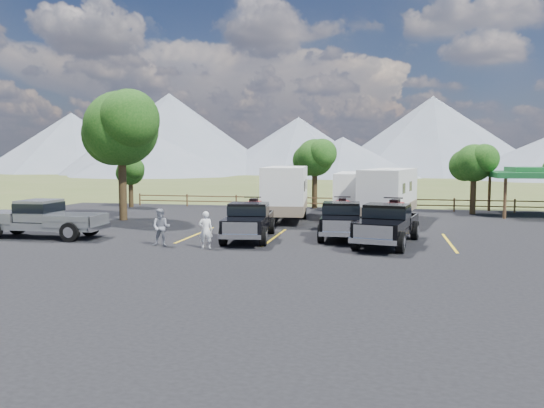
% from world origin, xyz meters
% --- Properties ---
extents(ground, '(320.00, 320.00, 0.00)m').
position_xyz_m(ground, '(0.00, 0.00, 0.00)').
color(ground, '#495B26').
rests_on(ground, ground).
extents(asphalt_lot, '(44.00, 34.00, 0.04)m').
position_xyz_m(asphalt_lot, '(0.00, 3.00, 0.02)').
color(asphalt_lot, black).
rests_on(asphalt_lot, ground).
extents(stall_lines, '(12.12, 5.50, 0.01)m').
position_xyz_m(stall_lines, '(0.00, 4.00, 0.04)').
color(stall_lines, yellow).
rests_on(stall_lines, asphalt_lot).
extents(tree_big_nw, '(5.54, 5.18, 7.84)m').
position_xyz_m(tree_big_nw, '(-12.55, 9.03, 5.60)').
color(tree_big_nw, '#302213').
rests_on(tree_big_nw, ground).
extents(tree_ne_a, '(3.11, 2.92, 4.76)m').
position_xyz_m(tree_ne_a, '(8.97, 17.01, 3.48)').
color(tree_ne_a, '#302213').
rests_on(tree_ne_a, ground).
extents(tree_north, '(3.46, 3.24, 5.25)m').
position_xyz_m(tree_north, '(-2.03, 19.02, 3.83)').
color(tree_north, '#302213').
rests_on(tree_north, ground).
extents(tree_nw_small, '(2.59, 2.43, 3.85)m').
position_xyz_m(tree_nw_small, '(-16.02, 17.01, 2.78)').
color(tree_nw_small, '#302213').
rests_on(tree_nw_small, ground).
extents(rail_fence, '(36.12, 0.12, 1.00)m').
position_xyz_m(rail_fence, '(2.00, 18.50, 0.61)').
color(rail_fence, brown).
rests_on(rail_fence, ground).
extents(pavilion, '(6.20, 6.20, 3.22)m').
position_xyz_m(pavilion, '(13.00, 17.00, 2.79)').
color(pavilion, brown).
rests_on(pavilion, ground).
extents(mountain_range, '(209.00, 71.00, 20.00)m').
position_xyz_m(mountain_range, '(-7.63, 105.98, 7.87)').
color(mountain_range, slate).
rests_on(mountain_range, ground).
extents(rig_left, '(2.50, 5.89, 1.91)m').
position_xyz_m(rig_left, '(-3.07, 3.24, 0.96)').
color(rig_left, black).
rests_on(rig_left, asphalt_lot).
extents(rig_center, '(2.19, 5.70, 1.88)m').
position_xyz_m(rig_center, '(1.10, 4.82, 0.94)').
color(rig_center, black).
rests_on(rig_center, asphalt_lot).
extents(rig_right, '(3.04, 6.23, 1.99)m').
position_xyz_m(rig_right, '(3.27, 3.02, 1.00)').
color(rig_right, black).
rests_on(rig_right, asphalt_lot).
extents(trailer_left, '(3.24, 9.39, 3.25)m').
position_xyz_m(trailer_left, '(-2.80, 11.31, 1.74)').
color(trailer_left, white).
rests_on(trailer_left, asphalt_lot).
extents(trailer_center, '(2.21, 8.22, 2.86)m').
position_xyz_m(trailer_center, '(1.27, 13.23, 1.54)').
color(trailer_center, white).
rests_on(trailer_center, asphalt_lot).
extents(trailer_right, '(3.68, 9.04, 3.13)m').
position_xyz_m(trailer_right, '(3.40, 11.87, 1.68)').
color(trailer_right, white).
rests_on(trailer_right, asphalt_lot).
extents(pickup_silver, '(6.13, 2.36, 1.81)m').
position_xyz_m(pickup_silver, '(-12.78, 1.55, 0.98)').
color(pickup_silver, gray).
rests_on(pickup_silver, asphalt_lot).
extents(person_a, '(0.65, 0.51, 1.58)m').
position_xyz_m(person_a, '(-4.20, 0.29, 0.83)').
color(person_a, white).
rests_on(person_a, asphalt_lot).
extents(person_b, '(0.87, 0.72, 1.62)m').
position_xyz_m(person_b, '(-6.31, 0.51, 0.85)').
color(person_b, gray).
rests_on(person_b, asphalt_lot).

